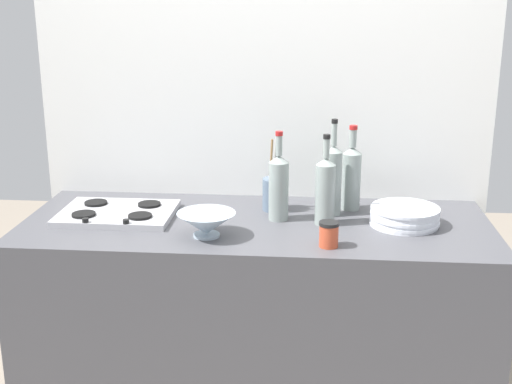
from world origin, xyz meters
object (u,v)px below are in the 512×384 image
Objects in this scene: wine_bottle_leftmost at (279,186)px; condiment_jar_front at (329,234)px; stovetop_hob at (117,213)px; mixing_bowl at (206,224)px; plate_stack at (405,216)px; wine_bottle_mid_right at (333,179)px; utensil_crock at (274,193)px; wine_bottle_mid_left at (351,176)px; wine_bottle_rightmost at (325,190)px.

wine_bottle_leftmost reaches higher than condiment_jar_front.
stovetop_hob is 2.08× the size of mixing_bowl.
plate_stack reaches higher than stovetop_hob.
wine_bottle_mid_right reaches higher than condiment_jar_front.
plate_stack is 0.49m from wine_bottle_leftmost.
mixing_bowl is 0.40m from utensil_crock.
mixing_bowl is at bearing -145.27° from wine_bottle_mid_left.
wine_bottle_rightmost is at bearing -176.62° from plate_stack.
wine_bottle_mid_right is 1.80× the size of mixing_bowl.
wine_bottle_mid_left is (0.28, 0.16, 0.00)m from wine_bottle_leftmost.
wine_bottle_mid_left reaches higher than utensil_crock.
condiment_jar_front is (-0.09, -0.43, -0.09)m from wine_bottle_mid_left.
wine_bottle_mid_right reaches higher than mixing_bowl.
plate_stack is 0.39m from condiment_jar_front.
stovetop_hob is 0.43m from mixing_bowl.
stovetop_hob is at bearing 153.12° from mixing_bowl.
plate_stack is 2.93× the size of condiment_jar_front.
wine_bottle_mid_right is 1.10× the size of wine_bottle_rightmost.
wine_bottle_mid_left is 1.16× the size of utensil_crock.
wine_bottle_mid_left is at bearing 45.03° from wine_bottle_mid_right.
wine_bottle_leftmost reaches higher than plate_stack.
wine_bottle_rightmost is (-0.03, -0.12, -0.01)m from wine_bottle_mid_right.
wine_bottle_leftmost is 1.01× the size of wine_bottle_mid_left.
wine_bottle_rightmost reaches higher than utensil_crock.
condiment_jar_front is (0.19, -0.28, -0.09)m from wine_bottle_leftmost.
wine_bottle_mid_right is (0.84, 0.10, 0.13)m from stovetop_hob.
utensil_crock is (-0.23, 0.04, -0.08)m from wine_bottle_mid_right.
wine_bottle_leftmost is at bearing 167.36° from wine_bottle_rightmost.
wine_bottle_leftmost is 0.18m from wine_bottle_rightmost.
wine_bottle_mid_right is 4.26× the size of condiment_jar_front.
plate_stack is at bearing -42.56° from wine_bottle_mid_left.
mixing_bowl is (-0.53, -0.37, -0.09)m from wine_bottle_mid_left.
wine_bottle_rightmost reaches higher than condiment_jar_front.
mixing_bowl is (-0.46, -0.29, -0.10)m from wine_bottle_mid_right.
stovetop_hob is 1.67× the size of plate_stack.
wine_bottle_leftmost is (-0.48, 0.02, 0.10)m from plate_stack.
mixing_bowl is (-0.25, -0.21, -0.09)m from wine_bottle_leftmost.
wine_bottle_rightmost is (0.18, -0.04, 0.00)m from wine_bottle_leftmost.
wine_bottle_mid_right is at bearing 32.68° from mixing_bowl.
wine_bottle_rightmost is 3.85× the size of condiment_jar_front.
condiment_jar_front is at bearing -102.35° from wine_bottle_mid_left.
condiment_jar_front is at bearing -87.03° from wine_bottle_rightmost.
wine_bottle_rightmost reaches higher than wine_bottle_mid_left.
plate_stack is 0.32m from wine_bottle_rightmost.
condiment_jar_front is at bearing -55.52° from wine_bottle_leftmost.
utensil_crock is (0.22, 0.33, 0.02)m from mixing_bowl.
utensil_crock reaches higher than stovetop_hob.
wine_bottle_mid_left is at bearing 61.45° from wine_bottle_rightmost.
mixing_bowl is (0.39, -0.20, 0.04)m from stovetop_hob.
condiment_jar_front is at bearing -92.92° from wine_bottle_mid_right.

